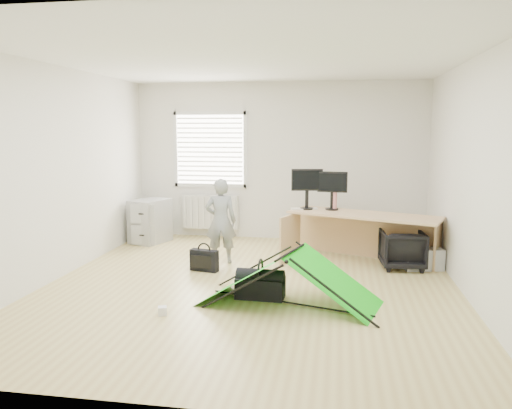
% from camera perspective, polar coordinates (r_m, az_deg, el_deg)
% --- Properties ---
extents(ground, '(5.50, 5.50, 0.00)m').
position_cam_1_polar(ground, '(6.20, -0.61, -9.27)').
color(ground, tan).
rests_on(ground, ground).
extents(back_wall, '(5.00, 0.02, 2.70)m').
position_cam_1_polar(back_wall, '(8.64, 2.56, 4.93)').
color(back_wall, silver).
rests_on(back_wall, ground).
extents(window, '(1.20, 0.06, 1.20)m').
position_cam_1_polar(window, '(8.81, -5.28, 6.27)').
color(window, silver).
rests_on(window, back_wall).
extents(radiator, '(1.00, 0.12, 0.60)m').
position_cam_1_polar(radiator, '(8.89, -5.24, -0.84)').
color(radiator, silver).
rests_on(radiator, back_wall).
extents(desk, '(2.21, 1.36, 0.72)m').
position_cam_1_polar(desk, '(7.28, 12.11, -3.84)').
color(desk, tan).
rests_on(desk, ground).
extents(filing_cabinet, '(0.65, 0.75, 0.73)m').
position_cam_1_polar(filing_cabinet, '(8.63, -12.01, -1.85)').
color(filing_cabinet, '#A1A3A6').
rests_on(filing_cabinet, ground).
extents(monitor_left, '(0.47, 0.17, 0.44)m').
position_cam_1_polar(monitor_left, '(7.46, 5.84, 1.15)').
color(monitor_left, black).
rests_on(monitor_left, desk).
extents(monitor_right, '(0.44, 0.13, 0.42)m').
position_cam_1_polar(monitor_right, '(7.45, 8.69, 0.98)').
color(monitor_right, black).
rests_on(monitor_right, desk).
extents(keyboard, '(0.42, 0.25, 0.02)m').
position_cam_1_polar(keyboard, '(7.48, 5.54, -0.48)').
color(keyboard, beige).
rests_on(keyboard, desk).
extents(thermos, '(0.08, 0.08, 0.26)m').
position_cam_1_polar(thermos, '(7.48, 8.96, 0.41)').
color(thermos, '#C5736E').
rests_on(thermos, desk).
extents(office_chair, '(0.61, 0.63, 0.53)m').
position_cam_1_polar(office_chair, '(7.17, 16.37, -4.95)').
color(office_chair, black).
rests_on(office_chair, ground).
extents(person, '(0.49, 0.36, 1.22)m').
position_cam_1_polar(person, '(7.12, -4.05, -1.89)').
color(person, gray).
rests_on(person, ground).
extents(kite, '(2.04, 1.32, 0.58)m').
position_cam_1_polar(kite, '(5.50, 3.89, -8.43)').
color(kite, '#14C613').
rests_on(kite, ground).
extents(storage_crate, '(0.59, 0.47, 0.29)m').
position_cam_1_polar(storage_crate, '(7.28, 18.39, -5.81)').
color(storage_crate, '#B9BDC2').
rests_on(storage_crate, ground).
extents(tote_bag, '(0.36, 0.21, 0.40)m').
position_cam_1_polar(tote_bag, '(9.22, -11.80, -2.21)').
color(tote_bag, '#1D9168').
rests_on(tote_bag, ground).
extents(laptop_bag, '(0.41, 0.20, 0.29)m').
position_cam_1_polar(laptop_bag, '(6.82, -5.93, -6.37)').
color(laptop_bag, black).
rests_on(laptop_bag, ground).
extents(white_box, '(0.12, 0.12, 0.09)m').
position_cam_1_polar(white_box, '(5.35, -10.64, -11.85)').
color(white_box, silver).
rests_on(white_box, ground).
extents(duffel_bag, '(0.56, 0.30, 0.24)m').
position_cam_1_polar(duffel_bag, '(5.75, 0.50, -9.47)').
color(duffel_bag, black).
rests_on(duffel_bag, ground).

